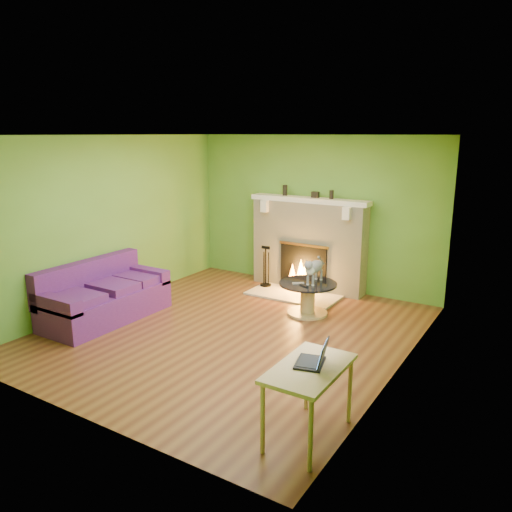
{
  "coord_description": "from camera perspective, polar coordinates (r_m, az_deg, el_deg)",
  "views": [
    {
      "loc": [
        3.63,
        -5.22,
        2.62
      ],
      "look_at": [
        0.14,
        0.4,
        0.99
      ],
      "focal_mm": 35.0,
      "sensor_mm": 36.0,
      "label": 1
    }
  ],
  "objects": [
    {
      "name": "floor",
      "position": [
        6.88,
        -2.76,
        -8.57
      ],
      "size": [
        5.0,
        5.0,
        0.0
      ],
      "primitive_type": "plane",
      "color": "#5B2D1A",
      "rests_on": "ground"
    },
    {
      "name": "ceiling",
      "position": [
        6.36,
        -3.04,
        13.64
      ],
      "size": [
        5.0,
        5.0,
        0.0
      ],
      "primitive_type": "plane",
      "rotation": [
        3.14,
        0.0,
        0.0
      ],
      "color": "white",
      "rests_on": "wall_back"
    },
    {
      "name": "wall_back",
      "position": [
        8.63,
        6.63,
        4.96
      ],
      "size": [
        5.0,
        0.0,
        5.0
      ],
      "primitive_type": "plane",
      "rotation": [
        1.57,
        0.0,
        0.0
      ],
      "color": "#56892D",
      "rests_on": "floor"
    },
    {
      "name": "wall_front",
      "position": [
        4.73,
        -20.45,
        -3.3
      ],
      "size": [
        5.0,
        0.0,
        5.0
      ],
      "primitive_type": "plane",
      "rotation": [
        -1.57,
        0.0,
        0.0
      ],
      "color": "#56892D",
      "rests_on": "floor"
    },
    {
      "name": "wall_left",
      "position": [
        7.97,
        -16.34,
        3.76
      ],
      "size": [
        0.0,
        5.0,
        5.0
      ],
      "primitive_type": "plane",
      "rotation": [
        1.57,
        0.0,
        1.57
      ],
      "color": "#56892D",
      "rests_on": "floor"
    },
    {
      "name": "wall_right",
      "position": [
        5.56,
        16.55,
        -0.49
      ],
      "size": [
        0.0,
        5.0,
        5.0
      ],
      "primitive_type": "plane",
      "rotation": [
        1.57,
        0.0,
        -1.57
      ],
      "color": "#56892D",
      "rests_on": "floor"
    },
    {
      "name": "window_frame",
      "position": [
        4.66,
        13.63,
        0.16
      ],
      "size": [
        0.0,
        1.2,
        1.2
      ],
      "primitive_type": "plane",
      "rotation": [
        1.57,
        0.0,
        -1.57
      ],
      "color": "silver",
      "rests_on": "wall_right"
    },
    {
      "name": "window_pane",
      "position": [
        4.66,
        13.54,
        0.17
      ],
      "size": [
        0.0,
        1.06,
        1.06
      ],
      "primitive_type": "plane",
      "rotation": [
        1.57,
        0.0,
        -1.57
      ],
      "color": "white",
      "rests_on": "wall_right"
    },
    {
      "name": "fireplace",
      "position": [
        8.57,
        6.0,
        1.31
      ],
      "size": [
        2.1,
        0.46,
        1.58
      ],
      "color": "beige",
      "rests_on": "floor"
    },
    {
      "name": "hearth",
      "position": [
        8.32,
        4.31,
        -4.44
      ],
      "size": [
        1.5,
        0.75,
        0.03
      ],
      "primitive_type": "cube",
      "color": "beige",
      "rests_on": "floor"
    },
    {
      "name": "mantel",
      "position": [
        8.42,
        6.07,
        6.4
      ],
      "size": [
        2.1,
        0.28,
        0.08
      ],
      "primitive_type": "cube",
      "color": "white",
      "rests_on": "fireplace"
    },
    {
      "name": "sofa",
      "position": [
        7.56,
        -17.03,
        -4.51
      ],
      "size": [
        0.87,
        1.84,
        0.83
      ],
      "color": "#4B1A64",
      "rests_on": "floor"
    },
    {
      "name": "coffee_table",
      "position": [
        7.44,
        5.93,
        -4.57
      ],
      "size": [
        0.85,
        0.85,
        0.48
      ],
      "color": "tan",
      "rests_on": "floor"
    },
    {
      "name": "desk",
      "position": [
        4.44,
        6.1,
        -13.4
      ],
      "size": [
        0.53,
        0.92,
        0.68
      ],
      "color": "tan",
      "rests_on": "floor"
    },
    {
      "name": "cat",
      "position": [
        7.34,
        6.74,
        -1.57
      ],
      "size": [
        0.27,
        0.65,
        0.4
      ],
      "primitive_type": null,
      "rotation": [
        0.0,
        0.0,
        0.05
      ],
      "color": "slate",
      "rests_on": "coffee_table"
    },
    {
      "name": "remote_silver",
      "position": [
        7.32,
        4.86,
        -3.11
      ],
      "size": [
        0.16,
        0.14,
        0.02
      ],
      "primitive_type": "cube",
      "rotation": [
        0.0,
        0.0,
        0.7
      ],
      "color": "gray",
      "rests_on": "coffee_table"
    },
    {
      "name": "remote_black",
      "position": [
        7.22,
        5.49,
        -3.38
      ],
      "size": [
        0.16,
        0.11,
        0.02
      ],
      "primitive_type": "cube",
      "rotation": [
        0.0,
        0.0,
        -0.47
      ],
      "color": "black",
      "rests_on": "coffee_table"
    },
    {
      "name": "laptop",
      "position": [
        4.4,
        6.22,
        -10.78
      ],
      "size": [
        0.34,
        0.37,
        0.23
      ],
      "primitive_type": null,
      "rotation": [
        0.0,
        0.0,
        0.25
      ],
      "color": "black",
      "rests_on": "desk"
    },
    {
      "name": "fire_tools",
      "position": [
        8.63,
        1.11,
        -1.14
      ],
      "size": [
        0.19,
        0.19,
        0.71
      ],
      "primitive_type": null,
      "color": "black",
      "rests_on": "hearth"
    },
    {
      "name": "mantel_vase_left",
      "position": [
        8.64,
        3.33,
        7.51
      ],
      "size": [
        0.08,
        0.08,
        0.18
      ],
      "primitive_type": "cylinder",
      "color": "black",
      "rests_on": "mantel"
    },
    {
      "name": "mantel_vase_right",
      "position": [
        8.27,
        8.62,
        6.96
      ],
      "size": [
        0.07,
        0.07,
        0.14
      ],
      "primitive_type": "cylinder",
      "color": "black",
      "rests_on": "mantel"
    },
    {
      "name": "mantel_box",
      "position": [
        8.39,
        6.8,
        6.97
      ],
      "size": [
        0.12,
        0.08,
        0.1
      ],
      "primitive_type": "cube",
      "color": "black",
      "rests_on": "mantel"
    }
  ]
}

